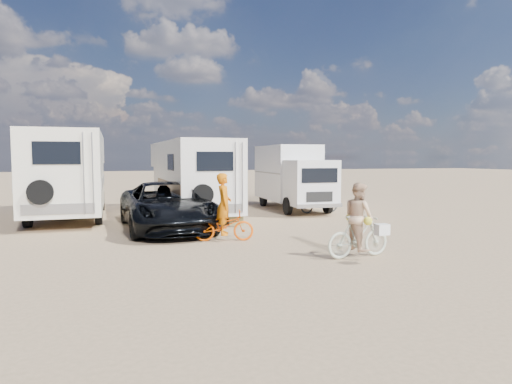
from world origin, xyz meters
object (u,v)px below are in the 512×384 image
object	(u,v)px
box_truck	(293,178)
crate	(236,219)
bike_man	(224,226)
rider_man	(224,210)
rv_left	(69,176)
dark_suv	(166,206)
rv_main	(191,178)
cooler	(144,229)
bike_woman	(358,236)
rider_woman	(359,224)
bike_parked	(319,202)

from	to	relation	value
box_truck	crate	world-z (taller)	box_truck
bike_man	rider_man	world-z (taller)	rider_man
rider_man	bike_man	bearing A→B (deg)	0.00
rv_left	dark_suv	distance (m)	5.42
rv_main	cooler	bearing A→B (deg)	-117.23
bike_woman	rider_woman	size ratio (longest dim) A/B	1.05
rv_main	crate	bearing A→B (deg)	-74.41
rider_woman	cooler	size ratio (longest dim) A/B	2.67
bike_man	cooler	xyz separation A→B (m)	(-2.13, 1.41, -0.20)
box_truck	rv_left	bearing A→B (deg)	-178.23
rider_woman	bike_parked	xyz separation A→B (m)	(2.90, 8.18, -0.33)
bike_parked	rv_main	bearing A→B (deg)	75.63
cooler	rv_left	bearing A→B (deg)	112.84
dark_suv	cooler	xyz separation A→B (m)	(-0.80, -1.08, -0.55)
rv_main	rv_left	xyz separation A→B (m)	(-4.72, 0.58, 0.15)
bike_woman	rider_woman	bearing A→B (deg)	-0.00
rv_main	rider_man	distance (m)	6.15
bike_parked	rider_woman	bearing A→B (deg)	156.66
rv_main	bike_man	size ratio (longest dim) A/B	4.77
rider_woman	bike_parked	bearing A→B (deg)	-25.16
rv_main	rider_woman	size ratio (longest dim) A/B	4.95
box_truck	rider_woman	distance (m)	9.95
rv_main	box_truck	bearing A→B (deg)	3.87
bike_man	bike_parked	distance (m)	7.47
box_truck	bike_woman	size ratio (longest dim) A/B	3.55
rv_left	bike_man	bearing A→B (deg)	-55.32
rv_left	bike_parked	xyz separation A→B (m)	(10.07, -1.57, -1.18)
bike_woman	bike_parked	bearing A→B (deg)	-25.16
box_truck	rider_woman	bearing A→B (deg)	-101.12
rv_left	box_truck	distance (m)	9.48
bike_parked	crate	world-z (taller)	bike_parked
rider_woman	rv_left	bearing A→B (deg)	30.68
rv_left	bike_woman	world-z (taller)	rv_left
bike_man	dark_suv	bearing A→B (deg)	40.55
box_truck	rider_woman	xyz separation A→B (m)	(-2.31, -9.66, -0.66)
bike_woman	crate	world-z (taller)	bike_woman
bike_woman	rider_woman	world-z (taller)	rider_woman
rider_man	bike_parked	size ratio (longest dim) A/B	0.97
cooler	crate	size ratio (longest dim) A/B	1.21
rv_main	dark_suv	world-z (taller)	rv_main
bike_woman	rv_left	bearing A→B (deg)	30.68
rv_main	bike_woman	size ratio (longest dim) A/B	4.74
dark_suv	rider_man	distance (m)	2.82
box_truck	dark_suv	world-z (taller)	box_truck
bike_woman	bike_man	bearing A→B (deg)	34.11
rv_left	bike_woman	distance (m)	12.16
rv_left	dark_suv	size ratio (longest dim) A/B	1.35
bike_woman	rider_man	world-z (taller)	rider_man
rv_main	rider_man	bearing A→B (deg)	-92.80
cooler	bike_man	bearing A→B (deg)	-35.80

